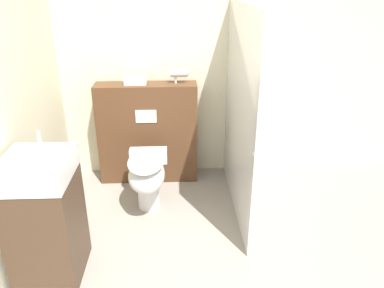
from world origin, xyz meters
The scene contains 7 objects.
wall_back centered at (0.00, 2.26, 1.25)m, with size 8.00×0.06×2.50m.
partition_panel centered at (-0.45, 2.04, 0.56)m, with size 1.09×0.28×1.12m.
shower_glass centered at (0.45, 1.43, 0.98)m, with size 0.04×1.61×1.96m.
toilet centered at (-0.42, 1.37, 0.38)m, with size 0.38×0.66×0.58m.
sink_vanity centered at (-1.12, 0.53, 0.50)m, with size 0.48×0.54×1.14m.
hair_drier centered at (-0.08, 2.06, 1.22)m, with size 0.21×0.08×0.15m.
folded_towel centered at (-0.55, 2.05, 1.16)m, with size 0.23×0.13×0.08m.
Camera 1 is at (-0.13, -1.84, 2.14)m, focal length 35.00 mm.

